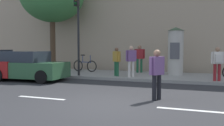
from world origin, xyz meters
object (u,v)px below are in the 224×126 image
object	(u,v)px
pedestrian_in_light_jacket	(157,70)
pedestrian_with_backpack	(217,61)
pedestrian_tallest	(131,59)
pedestrian_near_pole	(117,59)
poster_column	(176,51)
parked_car_red	(26,66)
bicycle_leaning	(85,66)
traffic_light	(77,20)
pedestrian_in_dark_shirt	(139,56)

from	to	relation	value
pedestrian_in_light_jacket	pedestrian_with_backpack	xyz separation A→B (m)	(2.01, 4.46, 0.11)
pedestrian_tallest	pedestrian_near_pole	xyz separation A→B (m)	(-0.87, 0.17, -0.05)
pedestrian_in_light_jacket	pedestrian_tallest	distance (m)	5.12
pedestrian_with_backpack	poster_column	bearing A→B (deg)	136.37
pedestrian_near_pole	parked_car_red	world-z (taller)	pedestrian_near_pole
bicycle_leaning	traffic_light	bearing A→B (deg)	-73.02
poster_column	bicycle_leaning	world-z (taller)	poster_column
pedestrian_with_backpack	parked_car_red	world-z (taller)	pedestrian_with_backpack
traffic_light	bicycle_leaning	bearing A→B (deg)	106.98
traffic_light	pedestrian_near_pole	distance (m)	3.01
bicycle_leaning	parked_car_red	size ratio (longest dim) A/B	0.43
poster_column	pedestrian_in_light_jacket	bearing A→B (deg)	-89.23
traffic_light	pedestrian_in_light_jacket	size ratio (longest dim) A/B	2.77
pedestrian_tallest	pedestrian_in_dark_shirt	distance (m)	2.49
traffic_light	pedestrian_tallest	size ratio (longest dim) A/B	2.77
pedestrian_with_backpack	pedestrian_in_dark_shirt	world-z (taller)	pedestrian_in_dark_shirt
pedestrian_in_dark_shirt	parked_car_red	xyz separation A→B (m)	(-4.87, -4.55, -0.44)
pedestrian_in_light_jacket	bicycle_leaning	xyz separation A→B (m)	(-5.78, 6.50, -0.42)
traffic_light	poster_column	size ratio (longest dim) A/B	1.69
pedestrian_near_pole	pedestrian_in_dark_shirt	xyz separation A→B (m)	(0.70, 2.32, 0.11)
pedestrian_in_light_jacket	parked_car_red	xyz separation A→B (m)	(-7.20, 2.58, -0.24)
pedestrian_near_pole	traffic_light	bearing A→B (deg)	-164.94
pedestrian_near_pole	bicycle_leaning	world-z (taller)	pedestrian_near_pole
pedestrian_in_light_jacket	poster_column	bearing A→B (deg)	90.77
bicycle_leaning	parked_car_red	xyz separation A→B (m)	(-1.42, -3.92, 0.18)
pedestrian_in_light_jacket	parked_car_red	world-z (taller)	pedestrian_in_light_jacket
pedestrian_in_light_jacket	bicycle_leaning	size ratio (longest dim) A/B	0.93
pedestrian_tallest	pedestrian_with_backpack	world-z (taller)	pedestrian_tallest
pedestrian_in_dark_shirt	pedestrian_tallest	bearing A→B (deg)	-86.14
pedestrian_in_dark_shirt	parked_car_red	size ratio (longest dim) A/B	0.41
pedestrian_in_light_jacket	pedestrian_with_backpack	world-z (taller)	pedestrian_with_backpack
poster_column	pedestrian_in_dark_shirt	bearing A→B (deg)	163.40
bicycle_leaning	poster_column	bearing A→B (deg)	-0.48
traffic_light	pedestrian_tallest	distance (m)	3.61
pedestrian_in_light_jacket	pedestrian_with_backpack	distance (m)	4.89
pedestrian_in_light_jacket	pedestrian_near_pole	size ratio (longest dim) A/B	1.05
pedestrian_near_pole	parked_car_red	xyz separation A→B (m)	(-4.17, -2.23, -0.34)
pedestrian_near_pole	pedestrian_tallest	bearing A→B (deg)	-10.93
poster_column	pedestrian_in_light_jacket	xyz separation A→B (m)	(0.09, -6.45, -0.55)
pedestrian_in_light_jacket	pedestrian_tallest	size ratio (longest dim) A/B	1.00
traffic_light	pedestrian_in_dark_shirt	size ratio (longest dim) A/B	2.68
pedestrian_with_backpack	pedestrian_near_pole	bearing A→B (deg)	176.10
pedestrian_with_backpack	pedestrian_near_pole	distance (m)	5.05
pedestrian_in_light_jacket	pedestrian_in_dark_shirt	size ratio (longest dim) A/B	0.97
pedestrian_with_backpack	pedestrian_near_pole	size ratio (longest dim) A/B	1.01
traffic_light	bicycle_leaning	world-z (taller)	traffic_light
poster_column	pedestrian_near_pole	distance (m)	3.41
pedestrian_in_light_jacket	bicycle_leaning	bearing A→B (deg)	131.66
pedestrian_tallest	pedestrian_in_dark_shirt	xyz separation A→B (m)	(-0.17, 2.49, 0.06)
poster_column	pedestrian_with_backpack	bearing A→B (deg)	-43.63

